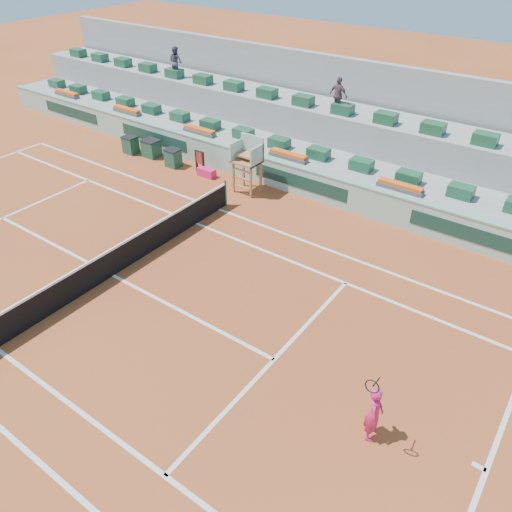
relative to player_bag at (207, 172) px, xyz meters
The scene contains 19 objects.
ground 7.91m from the player_bag, 72.41° to the right, with size 90.00×90.00×0.00m, color brown.
seating_tier_lower 3.99m from the player_bag, 52.95° to the left, with size 36.00×4.00×1.20m, color #989895.
seating_tier_upper 5.44m from the player_bag, 63.37° to the left, with size 36.00×2.40×2.60m, color #989895.
stadium_back_wall 7.09m from the player_bag, 69.43° to the left, with size 36.00×0.40×4.40m, color #989895.
player_bag is the anchor object (origin of this frame).
spectator_left 7.69m from the player_bag, 142.37° to the left, with size 0.76×0.59×1.56m, color #484854.
spectator_mid 6.66m from the player_bag, 45.40° to the left, with size 0.89×0.37×1.52m, color #704A56.
court_lines 7.91m from the player_bag, 72.41° to the right, with size 23.89×11.09×0.01m.
tennis_net 7.91m from the player_bag, 72.41° to the right, with size 0.10×11.97×1.10m.
advertising_hoarding 2.63m from the player_bag, 21.74° to the left, with size 36.00×0.34×1.26m.
umpire_chair 2.75m from the player_bag, ahead, with size 1.10×0.90×2.40m.
seat_row_lower 3.51m from the player_bag, 43.47° to the left, with size 32.90×0.60×0.44m.
seat_row_upper 5.47m from the player_bag, 60.16° to the left, with size 32.90×0.60×0.44m.
flower_planters 2.06m from the player_bag, 58.75° to the left, with size 26.80×0.36×0.28m.
drink_cooler_a 1.97m from the player_bag, behind, with size 0.68×0.59×0.84m.
drink_cooler_b 3.63m from the player_bag, behind, with size 0.81×0.70×0.84m.
drink_cooler_c 4.78m from the player_bag, behind, with size 0.69×0.60×0.84m.
towel_rack 0.69m from the player_bag, 162.49° to the left, with size 0.53×0.09×1.03m.
tennis_player 14.42m from the player_bag, 34.58° to the right, with size 0.52×0.88×2.28m.
Camera 1 is at (11.50, -7.88, 9.83)m, focal length 35.00 mm.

